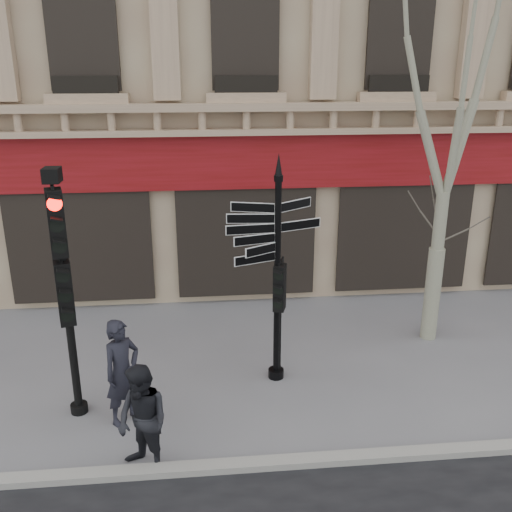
# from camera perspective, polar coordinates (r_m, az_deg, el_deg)

# --- Properties ---
(ground) EXTENTS (80.00, 80.00, 0.00)m
(ground) POSITION_cam_1_polar(r_m,az_deg,el_deg) (10.37, 1.45, -15.36)
(ground) COLOR slate
(ground) RESTS_ON ground
(kerb) EXTENTS (80.00, 0.25, 0.12)m
(kerb) POSITION_cam_1_polar(r_m,az_deg,el_deg) (9.22, 2.61, -19.94)
(kerb) COLOR gray
(kerb) RESTS_ON ground
(fingerpost) EXTENTS (2.11, 2.11, 4.36)m
(fingerpost) POSITION_cam_1_polar(r_m,az_deg,el_deg) (10.17, 2.20, 2.29)
(fingerpost) COLOR black
(fingerpost) RESTS_ON ground
(traffic_signal_main) EXTENTS (0.55, 0.45, 4.31)m
(traffic_signal_main) POSITION_cam_1_polar(r_m,az_deg,el_deg) (9.64, -18.78, -0.98)
(traffic_signal_main) COLOR black
(traffic_signal_main) RESTS_ON ground
(traffic_signal_secondary) EXTENTS (0.46, 0.39, 2.32)m
(traffic_signal_secondary) POSITION_cam_1_polar(r_m,az_deg,el_deg) (10.66, 2.32, -4.38)
(traffic_signal_secondary) COLOR black
(traffic_signal_secondary) RESTS_ON ground
(plane_tree) EXTENTS (3.03, 3.03, 8.04)m
(plane_tree) POSITION_cam_1_polar(r_m,az_deg,el_deg) (12.05, 19.42, 17.02)
(plane_tree) COLOR gray
(plane_tree) RESTS_ON ground
(pedestrian_a) EXTENTS (0.80, 0.80, 1.87)m
(pedestrian_a) POSITION_cam_1_polar(r_m,az_deg,el_deg) (9.93, -13.23, -11.23)
(pedestrian_a) COLOR black
(pedestrian_a) RESTS_ON ground
(pedestrian_b) EXTENTS (1.07, 1.07, 1.75)m
(pedestrian_b) POSITION_cam_1_polar(r_m,az_deg,el_deg) (8.79, -11.25, -15.90)
(pedestrian_b) COLOR black
(pedestrian_b) RESTS_ON ground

